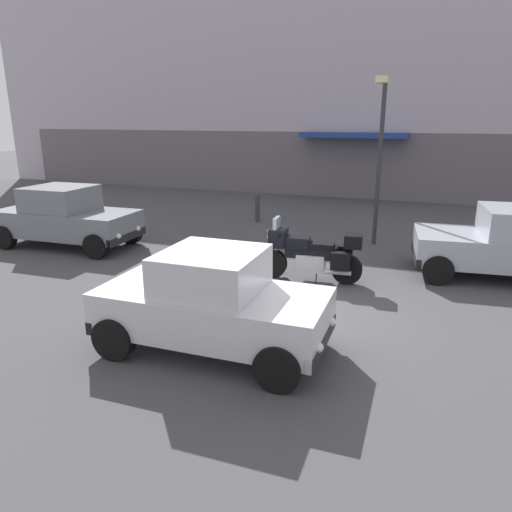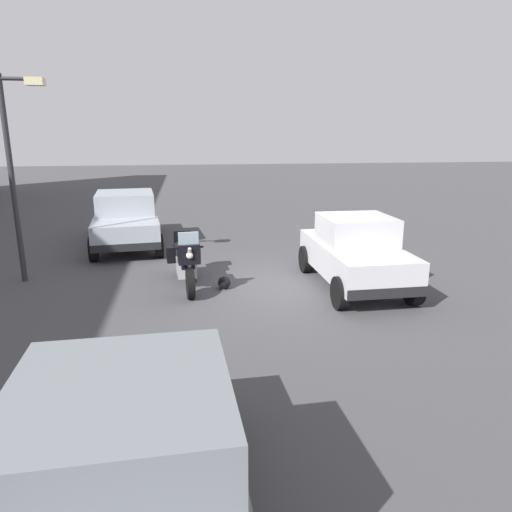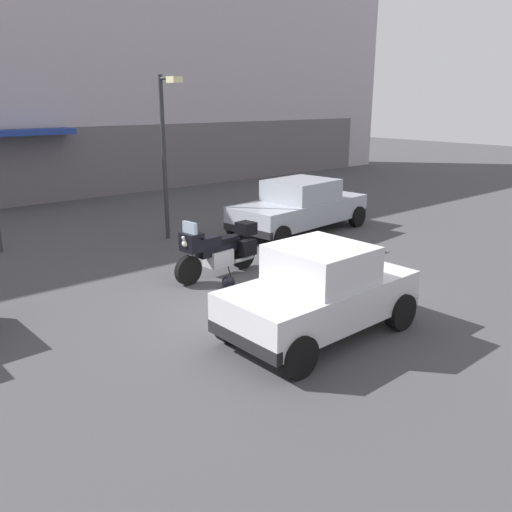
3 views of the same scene
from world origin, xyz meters
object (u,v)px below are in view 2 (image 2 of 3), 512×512
Objects in this scene: car_hatchback_near at (128,477)px; car_compact_side at (355,252)px; car_sedan_far at (126,218)px; streetlamp_curbside at (17,159)px; helmet at (224,282)px; motorcycle at (186,258)px.

car_hatchback_near is 7.55m from car_compact_side.
streetlamp_curbside is (-3.41, 1.75, 1.95)m from car_sedan_far.
streetlamp_curbside is (1.21, 4.30, 2.59)m from helmet.
streetlamp_curbside is at bearing -109.25° from motorcycle.
streetlamp_curbside is (7.83, 3.07, 1.92)m from car_hatchback_near.
motorcycle is 4.18m from streetlamp_curbside.
motorcycle is 0.65× the size of car_compact_side.
motorcycle is at bearing -163.75° from car_sedan_far.
car_sedan_far is at bearing -27.17° from streetlamp_curbside.
car_compact_side is (6.37, -4.05, -0.04)m from car_hatchback_near.
motorcycle is at bearing -5.77° from car_hatchback_near.
car_hatchback_near is (-6.62, 1.23, 0.67)m from helmet.
car_sedan_far is (11.24, 1.32, -0.03)m from car_hatchback_near.
motorcycle is at bearing 67.02° from helmet.
motorcycle is 8.08× the size of helmet.
streetlamp_curbside reaches higher than car_hatchback_near.
motorcycle is at bearing -104.04° from streetlamp_curbside.
streetlamp_curbside reaches higher than car_compact_side.
helmet is 0.06× the size of streetlamp_curbside.
car_compact_side is 7.53m from streetlamp_curbside.
car_compact_side is (-0.59, -3.62, 0.15)m from motorcycle.
car_compact_side is at bearing -138.16° from car_sedan_far.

